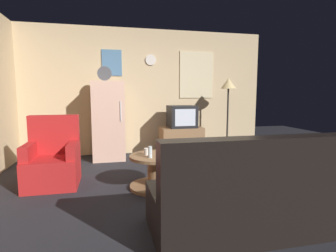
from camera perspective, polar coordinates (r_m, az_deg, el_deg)
The scene contains 13 objects.
ground_plane at distance 3.57m, azimuth 1.04°, elevation -13.85°, with size 12.00×12.00×0.00m, color #232328.
wall_with_art at distance 5.75m, azimuth -4.74°, elevation 7.33°, with size 5.20×0.12×2.61m.
fridge at distance 5.25m, azimuth -12.66°, elevation 1.17°, with size 0.60×0.62×1.77m.
tv_stand at distance 5.45m, azimuth 2.83°, elevation -3.35°, with size 0.84×0.53×0.59m.
crt_tv at distance 5.39m, azimuth 2.98°, elevation 2.05°, with size 0.54×0.51×0.44m.
standing_lamp at distance 5.64m, azimuth 12.82°, elevation 7.69°, with size 0.32×0.32×1.59m.
coffee_table at distance 3.64m, azimuth -2.51°, elevation -9.70°, with size 0.72×0.72×0.45m.
wine_glass at distance 3.42m, azimuth -3.86°, elevation -5.60°, with size 0.05×0.05×0.15m, color silver.
mug_ceramic_white at distance 3.60m, azimuth -4.57°, elevation -5.48°, with size 0.08×0.08×0.09m, color silver.
mug_ceramic_tan at distance 3.58m, azimuth 1.28°, elevation -5.52°, with size 0.08×0.08×0.09m, color tan.
remote_control at distance 3.54m, azimuth 0.46°, elevation -6.22°, with size 0.15×0.04×0.02m, color black.
armchair at distance 4.06m, azimuth -23.43°, elevation -6.87°, with size 0.68×0.68×0.96m.
couch at distance 2.60m, azimuth 16.28°, elevation -14.82°, with size 1.70×0.80×0.92m.
Camera 1 is at (-0.80, -3.24, 1.27)m, focal length 28.41 mm.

